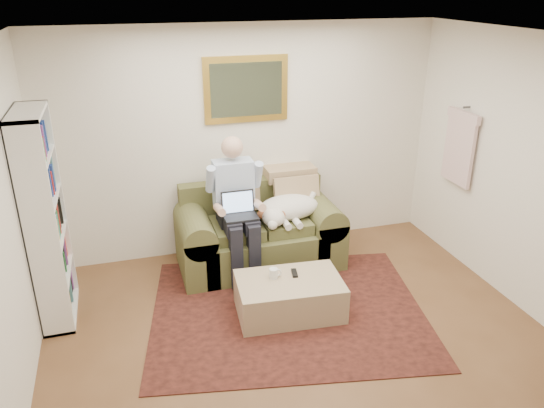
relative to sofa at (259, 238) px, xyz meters
name	(u,v)px	position (x,y,z in m)	size (l,w,h in m)	color
room_shell	(312,216)	(-0.01, -1.66, 0.99)	(4.51, 5.00, 2.61)	brown
rug	(288,310)	(0.01, -1.02, -0.30)	(2.62, 2.10, 0.01)	black
sofa	(259,238)	(0.00, 0.00, 0.00)	(1.79, 0.91, 1.08)	brown
seated_man	(238,210)	(-0.27, -0.16, 0.45)	(0.59, 0.84, 1.51)	#8CA7D8
laptop	(239,210)	(-0.27, -0.23, 0.48)	(0.35, 0.28, 0.25)	black
sleeping_dog	(289,207)	(0.32, -0.09, 0.38)	(0.74, 0.46, 0.27)	white
ottoman	(289,297)	(0.02, -1.05, -0.13)	(1.00, 0.64, 0.36)	tan
coffee_mug	(273,273)	(-0.12, -0.96, 0.10)	(0.08, 0.08, 0.10)	white
tv_remote	(294,273)	(0.10, -0.95, 0.06)	(0.05, 0.15, 0.02)	black
bookshelf	(45,219)	(-2.11, -0.41, 0.69)	(0.28, 0.80, 2.00)	white
wall_mirror	(246,89)	(0.00, 0.46, 1.59)	(0.94, 0.04, 0.72)	gold
hanging_shirt	(460,144)	(2.18, -0.41, 1.04)	(0.06, 0.52, 0.90)	beige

